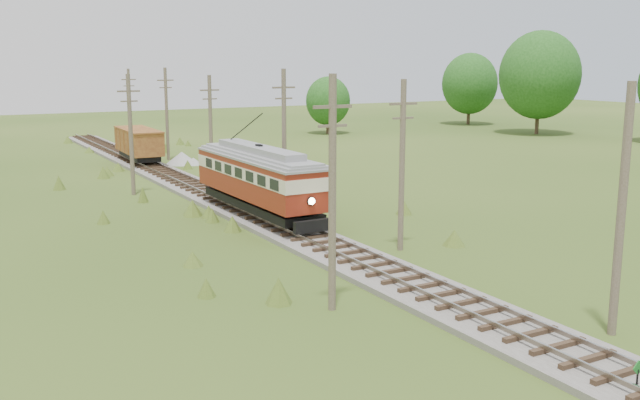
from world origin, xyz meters
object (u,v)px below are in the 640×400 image
streetcar (260,175)px  gondola (139,143)px  gravel_pile (184,158)px  switch_marker (638,375)px

streetcar → gondola: bearing=89.5°
gondola → gravel_pile: 4.33m
gondola → gravel_pile: (3.72, -1.63, -1.53)m
gondola → streetcar: bearing=-88.2°
switch_marker → gravel_pile: gravel_pile is taller
switch_marker → streetcar: streetcar is taller
gondola → gravel_pile: bearing=-21.9°
switch_marker → gravel_pile: size_ratio=0.32×
switch_marker → gondola: gondola is taller
gravel_pile → streetcar: bearing=-98.3°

